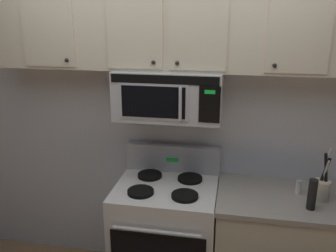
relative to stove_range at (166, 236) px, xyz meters
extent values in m
cube|color=silver|center=(0.00, 0.37, 0.88)|extent=(5.20, 0.10, 2.70)
cube|color=white|center=(0.00, 0.00, -0.02)|extent=(0.76, 0.64, 0.90)
cylinder|color=#B7BABF|center=(0.00, -0.36, 0.27)|extent=(0.61, 0.03, 0.03)
cube|color=#B7BABF|center=(0.00, 0.28, 0.54)|extent=(0.76, 0.07, 0.22)
cube|color=#19D83F|center=(0.00, 0.24, 0.54)|extent=(0.10, 0.00, 0.04)
cylinder|color=black|center=(-0.16, -0.14, 0.44)|extent=(0.19, 0.19, 0.02)
cylinder|color=black|center=(0.16, -0.14, 0.44)|extent=(0.19, 0.19, 0.02)
cylinder|color=black|center=(-0.16, 0.14, 0.44)|extent=(0.19, 0.19, 0.02)
cylinder|color=black|center=(0.16, 0.14, 0.44)|extent=(0.19, 0.19, 0.02)
cube|color=#B7BABF|center=(0.00, 0.12, 1.11)|extent=(0.76, 0.39, 0.35)
cube|color=black|center=(0.00, -0.08, 1.25)|extent=(0.73, 0.01, 0.06)
cube|color=#B7BABF|center=(-0.07, -0.08, 1.09)|extent=(0.49, 0.01, 0.25)
cube|color=black|center=(-0.08, -0.08, 1.09)|extent=(0.44, 0.01, 0.22)
cube|color=black|center=(0.30, -0.08, 1.09)|extent=(0.14, 0.01, 0.25)
cube|color=#19D83F|center=(0.30, -0.08, 1.18)|extent=(0.07, 0.00, 0.03)
cylinder|color=#B7BABF|center=(0.11, -0.10, 1.09)|extent=(0.02, 0.02, 0.23)
cube|color=beige|center=(0.00, 0.15, 1.56)|extent=(2.50, 0.33, 0.55)
cube|color=beige|center=(-0.83, -0.02, 1.56)|extent=(0.38, 0.01, 0.51)
sphere|color=black|center=(-0.70, -0.03, 1.35)|extent=(0.03, 0.03, 0.03)
cube|color=beige|center=(-0.21, -0.02, 1.56)|extent=(0.38, 0.01, 0.51)
sphere|color=black|center=(-0.08, -0.03, 1.35)|extent=(0.03, 0.03, 0.03)
cube|color=beige|center=(0.21, -0.02, 1.56)|extent=(0.38, 0.01, 0.51)
sphere|color=black|center=(0.08, -0.03, 1.35)|extent=(0.03, 0.03, 0.03)
cube|color=beige|center=(0.83, -0.02, 1.56)|extent=(0.38, 0.01, 0.51)
sphere|color=black|center=(0.70, -0.03, 1.35)|extent=(0.03, 0.03, 0.03)
cube|color=beige|center=(0.84, 0.01, -0.04)|extent=(0.90, 0.62, 0.86)
cube|color=#9E998E|center=(0.84, 0.01, 0.41)|extent=(0.93, 0.65, 0.03)
cylinder|color=beige|center=(1.08, 0.00, 0.50)|extent=(0.12, 0.12, 0.14)
cylinder|color=black|center=(1.10, 0.00, 0.64)|extent=(0.05, 0.02, 0.27)
cylinder|color=#BCBCC1|center=(1.09, 0.03, 0.65)|extent=(0.07, 0.06, 0.29)
cylinder|color=black|center=(1.09, 0.01, 0.62)|extent=(0.07, 0.02, 0.23)
cylinder|color=silver|center=(1.09, 0.01, 0.62)|extent=(0.04, 0.07, 0.23)
cylinder|color=white|center=(0.94, 0.06, 0.48)|extent=(0.04, 0.04, 0.09)
cylinder|color=#B7BABF|center=(0.94, 0.06, 0.53)|extent=(0.04, 0.04, 0.02)
cylinder|color=black|center=(1.00, -0.14, 0.54)|extent=(0.06, 0.06, 0.21)
camera|label=1|loc=(0.47, -2.41, 1.68)|focal=38.96mm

